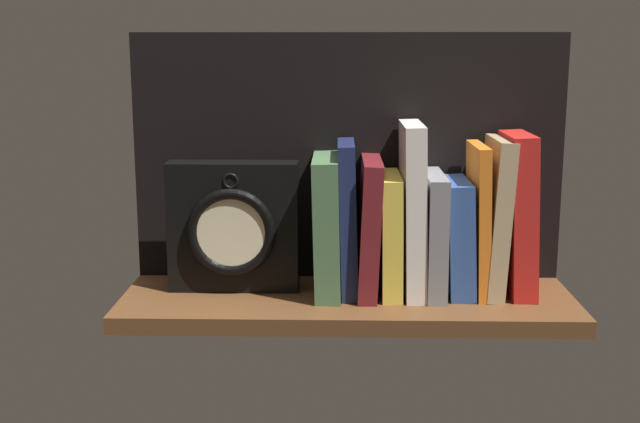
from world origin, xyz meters
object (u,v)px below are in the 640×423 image
book_navy_bierce (350,218)px  framed_clock (233,227)px  book_white_catcher (413,209)px  book_red_requiem (518,214)px  book_green_romantic (327,225)px  book_maroon_dawkins (369,226)px  book_yellow_seinlanguage (390,234)px  book_tan_shortstories (495,216)px  book_gray_chess (433,233)px  book_orange_pandolfini (478,219)px  book_blue_modern (457,237)px

book_navy_bierce → framed_clock: size_ratio=1.16×
book_white_catcher → book_red_requiem: book_white_catcher is taller
book_green_romantic → book_maroon_dawkins: (6.43, 0.00, -0.19)cm
book_yellow_seinlanguage → book_tan_shortstories: 16.07cm
book_red_requiem → framed_clock: size_ratio=1.23×
book_green_romantic → framed_clock: book_green_romantic is taller
book_maroon_dawkins → book_gray_chess: (9.83, 0.00, -1.05)cm
book_gray_chess → book_red_requiem: book_red_requiem is taller
book_yellow_seinlanguage → book_white_catcher: bearing=0.0°
book_white_catcher → framed_clock: size_ratio=1.30×
book_yellow_seinlanguage → book_white_catcher: book_white_catcher is taller
book_gray_chess → book_maroon_dawkins: bearing=180.0°
book_orange_pandolfini → book_yellow_seinlanguage: bearing=180.0°
book_navy_bierce → book_gray_chess: (12.81, 0.00, -2.38)cm
book_white_catcher → book_tan_shortstories: book_white_catcher is taller
book_blue_modern → book_orange_pandolfini: 4.11cm
book_navy_bierce → book_white_catcher: bearing=0.0°
book_gray_chess → book_tan_shortstories: book_tan_shortstories is taller
book_tan_shortstories → book_red_requiem: (3.43, 0.00, 0.35)cm
framed_clock → book_blue_modern: bearing=-0.6°
book_yellow_seinlanguage → book_green_romantic: bearing=180.0°
book_green_romantic → book_blue_modern: bearing=0.0°
book_maroon_dawkins → book_yellow_seinlanguage: (3.24, 0.00, -1.13)cm
book_blue_modern → book_tan_shortstories: bearing=0.0°
book_yellow_seinlanguage → book_tan_shortstories: (15.83, 0.00, 2.77)cm
book_navy_bierce → book_maroon_dawkins: 3.26cm
book_green_romantic → book_gray_chess: size_ratio=1.14×
book_blue_modern → book_red_requiem: book_red_requiem is taller
book_gray_chess → book_green_romantic: bearing=180.0°
book_orange_pandolfini → framed_clock: bearing=179.4°
book_navy_bierce → book_yellow_seinlanguage: bearing=0.0°
book_yellow_seinlanguage → book_tan_shortstories: book_tan_shortstories is taller
book_white_catcher → book_blue_modern: book_white_catcher is taller
book_tan_shortstories → book_red_requiem: size_ratio=0.97×
book_white_catcher → book_gray_chess: size_ratio=1.41×
book_navy_bierce → book_green_romantic: bearing=180.0°
book_maroon_dawkins → book_gray_chess: bearing=0.0°
book_maroon_dawkins → book_orange_pandolfini: bearing=0.0°
book_green_romantic → book_red_requiem: 29.00cm
book_gray_chess → book_red_requiem: (12.68, 0.00, 3.05)cm
book_yellow_seinlanguage → book_navy_bierce: bearing=180.0°
book_yellow_seinlanguage → framed_clock: (-24.07, 0.37, 0.84)cm
book_navy_bierce → book_blue_modern: (16.45, 0.00, -2.86)cm
book_gray_chess → book_orange_pandolfini: 7.09cm
book_orange_pandolfini → book_red_requiem: book_red_requiem is taller
book_white_catcher → book_red_requiem: bearing=0.0°
book_blue_modern → book_red_requiem: (9.04, 0.00, 3.53)cm
book_gray_chess → book_blue_modern: size_ratio=1.05×
book_gray_chess → book_blue_modern: book_gray_chess is taller
book_blue_modern → book_green_romantic: bearing=180.0°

